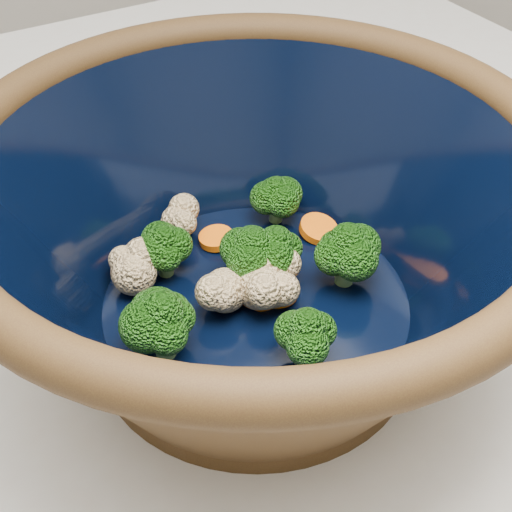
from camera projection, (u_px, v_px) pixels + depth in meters
The scene contains 2 objects.
mixing_bowl at pixel (256, 237), 0.47m from camera, with size 0.39×0.39×0.17m.
vegetable_pile at pixel (241, 270), 0.50m from camera, with size 0.20×0.19×0.06m.
Camera 1 is at (-0.16, -0.35, 1.30)m, focal length 50.00 mm.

